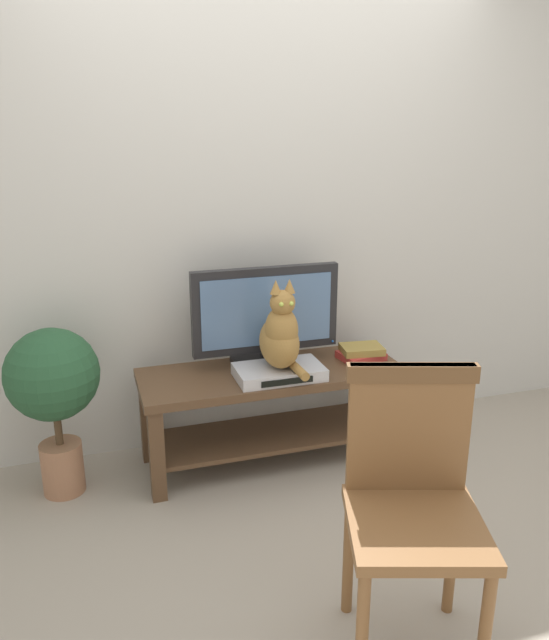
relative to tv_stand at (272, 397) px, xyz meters
name	(u,v)px	position (x,y,z in m)	size (l,w,h in m)	color
ground_plane	(325,527)	(0.05, -0.65, -0.36)	(12.00, 12.00, 0.00)	gray
back_wall	(258,188)	(0.05, 0.40, 1.04)	(7.00, 0.12, 2.80)	beige
tv_stand	(272,397)	(0.00, 0.00, 0.00)	(1.36, 0.49, 0.51)	#513823
tv	(266,315)	(0.00, 0.10, 0.42)	(0.78, 0.20, 0.52)	black
media_box	(279,372)	(0.01, -0.10, 0.18)	(0.44, 0.26, 0.06)	#BCBCC1
cat	(281,335)	(0.01, -0.12, 0.38)	(0.19, 0.37, 0.46)	olive
wooden_chair	(412,491)	(0.09, -1.29, 0.21)	(0.55, 0.55, 0.98)	brown
book_stack	(361,353)	(0.51, 0.01, 0.19)	(0.25, 0.21, 0.08)	#B2332D
potted_plant	(53,386)	(-1.07, 0.01, 0.20)	(0.44, 0.44, 0.84)	#9E6B4C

